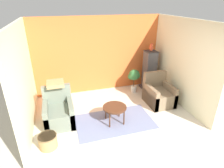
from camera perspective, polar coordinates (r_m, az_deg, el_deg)
The scene contains 13 objects.
ground_plane at distance 4.32m, azimuth 6.26°, elevation -19.02°, with size 20.00×20.00×0.00m, color beige.
wall_back_accent at distance 6.32m, azimuth -4.17°, elevation 8.77°, with size 4.32×0.06×2.51m.
wall_left at distance 4.77m, azimuth -25.33°, elevation 1.02°, with size 0.06×3.06×2.51m.
wall_right at distance 5.84m, azimuth 20.56°, elevation 5.90°, with size 0.06×3.06×2.51m.
area_rug at distance 5.05m, azimuth 0.79°, elevation -11.37°, with size 2.01×1.19×0.01m.
coffee_table at distance 4.82m, azimuth 0.82°, elevation -7.45°, with size 0.61×0.61×0.46m.
armchair_left at distance 5.06m, azimuth -15.85°, elevation -8.39°, with size 0.73×0.87×0.93m.
armchair_right at distance 5.91m, azimuth 14.02°, elevation -3.13°, with size 0.73×0.87×0.93m.
birdcage at distance 6.69m, azimuth 11.31°, elevation 3.86°, with size 0.50×0.50×1.37m.
parrot at distance 6.45m, azimuth 11.92°, elevation 10.85°, with size 0.13×0.23×0.27m.
potted_plant at distance 6.36m, azimuth 6.72°, elevation 2.16°, with size 0.40×0.36×0.82m.
wicker_basket at distance 4.45m, azimuth -18.96°, elevation -16.09°, with size 0.41×0.41×0.31m.
throw_pillow at distance 5.03m, azimuth -16.89°, elevation 0.13°, with size 0.43×0.43×0.10m.
Camera 1 is at (-1.33, -2.84, 2.97)m, focal length 30.00 mm.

